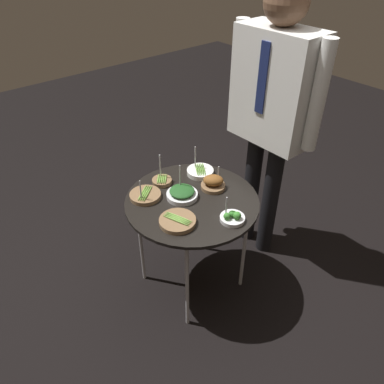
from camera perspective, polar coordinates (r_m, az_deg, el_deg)
ground_plane at (r=2.40m, az=-0.00°, el=-13.34°), size 8.00×8.00×0.00m
serving_cart at (r=1.99m, az=-0.00°, el=-2.11°), size 0.71×0.71×0.64m
bowl_broccoli_near_rim at (r=1.83m, az=6.18°, el=-3.83°), size 0.12×0.12×0.13m
bowl_asparagus_front_right at (r=2.09m, az=-4.60°, el=1.76°), size 0.11×0.11×0.16m
bowl_roast_center at (r=2.03m, az=3.25°, el=1.40°), size 0.14×0.14×0.12m
bowl_spinach_back_right at (r=1.97m, az=-1.53°, el=-0.20°), size 0.17×0.17×0.17m
bowl_asparagus_front_left at (r=1.81m, az=-2.22°, el=-4.45°), size 0.18×0.18×0.03m
bowl_asparagus_far_rim at (r=1.99m, az=-7.13°, el=-0.48°), size 0.17×0.17×0.13m
bowl_asparagus_mid_left at (r=2.15m, az=1.25°, el=3.15°), size 0.15×0.15×0.16m
waiter_figure at (r=2.13m, az=12.25°, el=13.35°), size 0.60×0.23×1.63m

